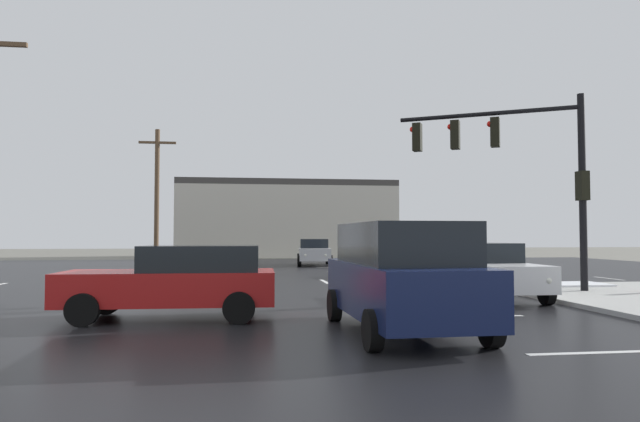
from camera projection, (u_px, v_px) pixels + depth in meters
ground_plane at (375, 282)px, 22.64m from camera, size 120.00×120.00×0.00m
road_asphalt at (375, 281)px, 22.64m from camera, size 44.00×44.00×0.02m
snow_strip_curbside at (548, 284)px, 19.38m from camera, size 4.00×1.60×0.06m
lane_markings at (415, 284)px, 21.45m from camera, size 36.15×36.15×0.01m
traffic_signal_mast at (518, 157)px, 18.38m from camera, size 5.09×3.06×6.04m
strip_building_background at (286, 220)px, 50.02m from camera, size 18.09×8.00×6.40m
sedan_silver at (314, 251)px, 35.00m from camera, size 2.36×4.66×1.58m
sedan_grey at (423, 257)px, 25.66m from camera, size 4.60×2.18×1.58m
suv_navy at (402, 275)px, 10.71m from camera, size 2.25×4.87×2.03m
sedan_red at (178, 280)px, 12.44m from camera, size 4.59×2.16×1.58m
sedan_white at (486, 269)px, 16.51m from camera, size 2.06×4.55×1.58m
utility_pole_distant at (157, 194)px, 34.68m from camera, size 2.20×0.28×8.23m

